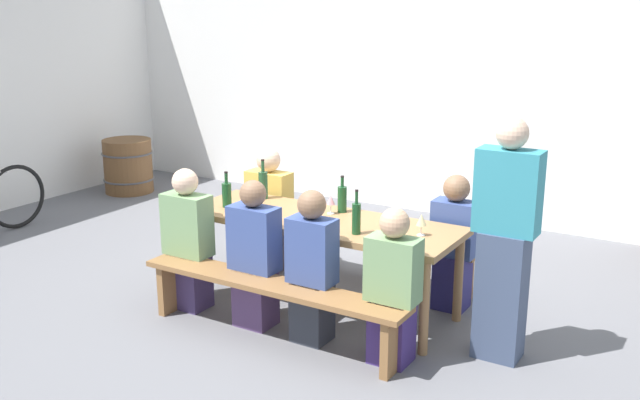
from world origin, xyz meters
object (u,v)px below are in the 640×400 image
(wine_glass_0, at_px, (307,199))
(seated_guest_near_1, at_px, (255,258))
(seated_guest_near_0, at_px, (188,243))
(wine_barrel, at_px, (128,166))
(seated_guest_far_0, at_px, (269,212))
(seated_guest_near_3, at_px, (393,290))
(bench_far, at_px, (361,242))
(seated_guest_far_1, at_px, (454,245))
(wine_bottle_3, at_px, (356,218))
(seated_guest_near_2, at_px, (312,270))
(wine_glass_1, at_px, (331,201))
(wine_glass_3, at_px, (421,221))
(bench_near, at_px, (271,294))
(wine_bottle_2, at_px, (342,198))
(wine_bottle_1, at_px, (227,194))
(wine_glass_2, at_px, (311,211))
(tasting_table, at_px, (320,228))
(standing_host, at_px, (504,245))
(wine_bottle_0, at_px, (263,184))

(wine_glass_0, distance_m, seated_guest_near_1, 0.69)
(seated_guest_near_0, bearing_deg, wine_barrel, 52.48)
(seated_guest_far_0, bearing_deg, wine_barrel, -112.93)
(seated_guest_near_3, bearing_deg, bench_far, 36.17)
(seated_guest_far_0, bearing_deg, seated_guest_far_1, 90.00)
(wine_bottle_3, xyz_separation_m, seated_guest_near_3, (0.47, -0.34, -0.35))
(seated_guest_near_2, bearing_deg, seated_guest_near_1, 90.00)
(wine_glass_1, bearing_deg, wine_glass_3, -9.70)
(bench_near, distance_m, wine_barrel, 4.82)
(wine_glass_1, relative_size, seated_guest_near_3, 0.14)
(wine_bottle_2, xyz_separation_m, wine_glass_3, (0.80, -0.24, 0.00))
(seated_guest_near_3, bearing_deg, bench_near, 99.48)
(seated_guest_near_0, relative_size, wine_barrel, 1.66)
(wine_bottle_1, relative_size, wine_glass_1, 1.97)
(seated_guest_far_0, bearing_deg, wine_glass_3, 72.90)
(wine_glass_1, distance_m, seated_guest_near_3, 1.18)
(seated_guest_near_0, bearing_deg, wine_glass_3, -72.65)
(seated_guest_near_2, relative_size, seated_guest_far_1, 1.03)
(bench_far, xyz_separation_m, seated_guest_near_0, (-0.90, -1.23, 0.19))
(wine_glass_2, bearing_deg, wine_glass_0, 127.48)
(tasting_table, bearing_deg, standing_host, -3.18)
(seated_guest_near_1, height_order, seated_guest_far_1, seated_guest_near_1)
(bench_near, xyz_separation_m, seated_guest_near_1, (-0.25, 0.15, 0.18))
(wine_bottle_0, height_order, wine_glass_0, wine_bottle_0)
(bench_far, distance_m, seated_guest_far_1, 0.94)
(wine_glass_1, bearing_deg, wine_bottle_0, 171.75)
(seated_guest_near_2, xyz_separation_m, standing_host, (1.24, 0.46, 0.27))
(wine_bottle_0, bearing_deg, wine_glass_3, -9.02)
(wine_bottle_2, relative_size, seated_guest_far_0, 0.27)
(wine_glass_0, bearing_deg, seated_guest_near_3, -29.69)
(wine_bottle_2, relative_size, wine_glass_3, 1.86)
(tasting_table, distance_m, seated_guest_near_2, 0.61)
(standing_host, distance_m, wine_barrel, 5.93)
(wine_glass_1, distance_m, seated_guest_near_0, 1.18)
(wine_glass_0, xyz_separation_m, seated_guest_near_0, (-0.75, -0.60, -0.33))
(wine_glass_3, height_order, seated_guest_near_2, seated_guest_near_2)
(seated_guest_near_2, bearing_deg, bench_far, 11.93)
(bench_far, distance_m, wine_bottle_0, 0.99)
(bench_far, xyz_separation_m, wine_glass_2, (0.01, -0.85, 0.50))
(wine_glass_2, distance_m, seated_guest_near_2, 0.55)
(seated_guest_near_3, bearing_deg, wine_barrel, 63.91)
(seated_guest_far_0, relative_size, seated_guest_far_1, 1.03)
(seated_guest_far_1, bearing_deg, bench_far, -99.32)
(wine_bottle_2, distance_m, seated_guest_far_1, 0.96)
(wine_bottle_3, distance_m, seated_guest_near_0, 1.41)
(seated_guest_near_0, bearing_deg, seated_guest_near_2, -90.00)
(seated_guest_near_1, bearing_deg, standing_host, -75.37)
(wine_bottle_1, height_order, standing_host, standing_host)
(wine_bottle_1, xyz_separation_m, seated_guest_near_1, (0.58, -0.42, -0.32))
(bench_far, relative_size, standing_host, 1.28)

